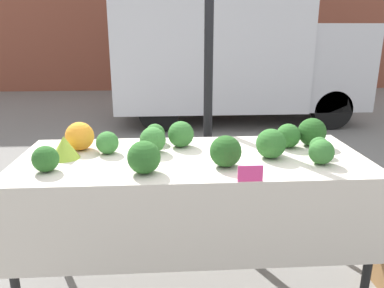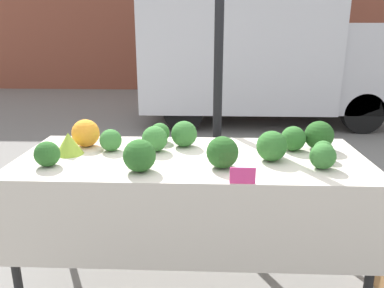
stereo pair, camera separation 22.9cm
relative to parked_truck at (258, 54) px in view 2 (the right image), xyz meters
The scene contains 19 objects.
ground_plane 5.06m from the parked_truck, 101.86° to the right, with size 40.00×40.00×0.00m, color gray.
tent_pole 4.18m from the parked_truck, 101.55° to the right, with size 0.07×0.07×2.77m.
parked_truck is the anchor object (origin of this frame).
market_table 4.99m from the parked_truck, 101.70° to the right, with size 2.13×0.87×0.89m.
orange_cauliflower 4.93m from the parked_truck, 110.48° to the right, with size 0.18×0.18×0.18m.
romanesco_head 5.11m from the parked_truck, 110.40° to the right, with size 0.18×0.18×0.14m.
broccoli_head_0 4.67m from the parked_truck, 105.45° to the right, with size 0.14×0.14×0.14m.
broccoli_head_1 4.67m from the parked_truck, 94.44° to the right, with size 0.16×0.16×0.16m.
broccoli_head_2 5.33m from the parked_truck, 110.04° to the right, with size 0.15×0.15×0.15m.
broccoli_head_3 5.00m from the parked_truck, 93.09° to the right, with size 0.15×0.15×0.15m.
broccoli_head_4 4.85m from the parked_truck, 92.63° to the right, with size 0.12×0.12×0.12m.
broccoli_head_5 4.89m from the parked_truck, 96.26° to the right, with size 0.18×0.18×0.18m.
broccoli_head_6 4.96m from the parked_truck, 108.07° to the right, with size 0.14×0.14×0.14m.
broccoli_head_7 4.63m from the parked_truck, 92.34° to the right, with size 0.19×0.19×0.19m.
broccoli_head_8 4.87m from the parked_truck, 104.89° to the right, with size 0.17×0.17×0.17m.
broccoli_head_9 4.72m from the parked_truck, 103.11° to the right, with size 0.17×0.17×0.17m.
broccoli_head_10 5.06m from the parked_truck, 99.44° to the right, with size 0.18×0.18×0.18m.
broccoli_head_11 5.23m from the parked_truck, 104.24° to the right, with size 0.18×0.18×0.18m.
price_sign 5.28m from the parked_truck, 98.02° to the right, with size 0.13×0.01×0.09m.
Camera 2 is at (0.09, -2.19, 1.63)m, focal length 35.00 mm.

